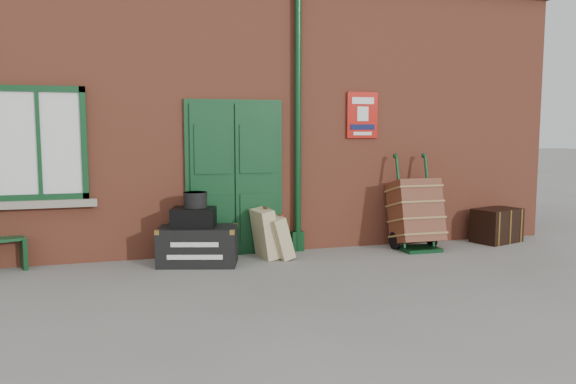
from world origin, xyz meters
name	(u,v)px	position (x,y,z in m)	size (l,w,h in m)	color
ground	(281,278)	(0.00, 0.00, 0.00)	(80.00, 80.00, 0.00)	gray
station_building	(229,111)	(0.00, 3.49, 2.16)	(10.30, 4.30, 4.36)	#A54E35
houdini_trunk	(198,246)	(-0.90, 0.98, 0.26)	(1.04, 0.57, 0.52)	black
strongbox	(194,217)	(-0.95, 0.98, 0.65)	(0.57, 0.42, 0.26)	black
hatbox	(195,200)	(-0.92, 1.01, 0.89)	(0.31, 0.31, 0.21)	black
suitcase_back	(265,233)	(0.07, 1.12, 0.36)	(0.20, 0.49, 0.69)	tan
suitcase_front	(279,237)	(0.25, 1.02, 0.31)	(0.18, 0.44, 0.59)	tan
porter_trolley	(416,213)	(2.44, 1.09, 0.55)	(0.70, 0.76, 1.43)	#0E381A
dark_trunk	(497,225)	(3.99, 1.19, 0.27)	(0.76, 0.50, 0.55)	black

